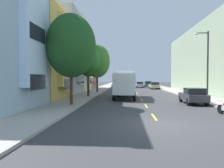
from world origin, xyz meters
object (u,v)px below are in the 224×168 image
(parked_hatchback_orange, at_px, (115,85))
(parked_wagon_champagne, at_px, (154,85))
(street_tree_third, at_px, (97,61))
(parked_hatchback_charcoal, at_px, (193,96))
(street_tree_nearest, at_px, (71,46))
(street_tree_second, at_px, (88,61))
(delivery_box_truck, at_px, (125,83))
(moving_silver_sedan, at_px, (140,85))
(parked_wagon_teal, at_px, (148,84))
(parked_wagon_white, at_px, (117,83))
(street_lamp, at_px, (206,61))

(parked_hatchback_orange, xyz_separation_m, parked_wagon_champagne, (8.72, -5.12, 0.05))
(street_tree_third, height_order, parked_hatchback_charcoal, street_tree_third)
(street_tree_nearest, height_order, parked_hatchback_orange, street_tree_nearest)
(street_tree_second, distance_m, parked_hatchback_charcoal, 13.01)
(parked_hatchback_orange, bearing_deg, street_tree_third, -97.11)
(delivery_box_truck, bearing_deg, street_tree_second, 169.85)
(street_tree_nearest, bearing_deg, street_tree_second, 90.00)
(delivery_box_truck, xyz_separation_m, moving_silver_sedan, (3.59, 27.86, -1.09))
(parked_wagon_teal, bearing_deg, street_tree_third, -114.24)
(street_tree_second, bearing_deg, street_tree_third, 90.00)
(street_tree_nearest, bearing_deg, parked_hatchback_charcoal, 11.03)
(parked_hatchback_orange, bearing_deg, delivery_box_truck, -84.69)
(parked_wagon_champagne, relative_size, parked_wagon_white, 1.01)
(street_lamp, relative_size, parked_wagon_white, 1.43)
(street_tree_second, bearing_deg, delivery_box_truck, -10.15)
(street_tree_nearest, relative_size, street_lamp, 1.15)
(delivery_box_truck, bearing_deg, parked_wagon_white, 93.90)
(street_tree_third, xyz_separation_m, parked_wagon_teal, (10.74, 23.85, -4.34))
(parked_hatchback_charcoal, bearing_deg, moving_silver_sedan, 94.63)
(street_tree_third, relative_size, parked_wagon_teal, 1.63)
(parked_wagon_champagne, bearing_deg, parked_hatchback_charcoal, -90.00)
(street_tree_third, xyz_separation_m, parked_wagon_champagne, (10.88, 12.20, -4.34))
(street_tree_third, bearing_deg, parked_wagon_teal, 65.76)
(street_tree_second, bearing_deg, street_tree_nearest, -90.00)
(street_lamp, xyz_separation_m, parked_wagon_teal, (-1.61, 37.20, -3.24))
(delivery_box_truck, bearing_deg, parked_hatchback_charcoal, -39.88)
(parked_hatchback_orange, bearing_deg, street_lamp, -71.63)
(delivery_box_truck, bearing_deg, street_tree_third, 117.08)
(street_tree_third, bearing_deg, delivery_box_truck, -62.92)
(parked_wagon_white, bearing_deg, parked_wagon_teal, -35.41)
(street_tree_third, relative_size, parked_hatchback_charcoal, 1.91)
(parked_hatchback_charcoal, bearing_deg, street_lamp, 31.47)
(delivery_box_truck, height_order, parked_hatchback_orange, delivery_box_truck)
(delivery_box_truck, height_order, parked_wagon_champagne, delivery_box_truck)
(moving_silver_sedan, bearing_deg, parked_wagon_white, 119.09)
(street_tree_nearest, bearing_deg, parked_wagon_champagne, 69.15)
(parked_wagon_champagne, distance_m, moving_silver_sedan, 7.17)
(delivery_box_truck, relative_size, parked_hatchback_orange, 1.90)
(parked_wagon_teal, height_order, parked_hatchback_orange, same)
(street_tree_third, relative_size, street_lamp, 1.15)
(street_tree_second, bearing_deg, moving_silver_sedan, 73.13)
(street_tree_second, height_order, parked_wagon_teal, street_tree_second)
(parked_wagon_champagne, bearing_deg, street_tree_third, -131.73)
(delivery_box_truck, xyz_separation_m, parked_hatchback_charcoal, (6.27, -5.24, -1.08))
(street_tree_nearest, bearing_deg, parked_hatchback_orange, 86.33)
(parked_wagon_teal, xyz_separation_m, parked_wagon_white, (-8.80, 6.26, 0.00))
(street_tree_nearest, relative_size, moving_silver_sedan, 1.72)
(parked_hatchback_charcoal, xyz_separation_m, moving_silver_sedan, (-2.68, 33.10, -0.01))
(street_tree_third, relative_size, moving_silver_sedan, 1.72)
(delivery_box_truck, distance_m, parked_wagon_white, 39.22)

